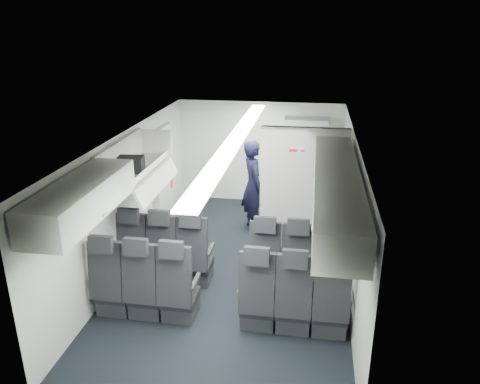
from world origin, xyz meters
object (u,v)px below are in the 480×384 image
(seat_row_front, at_px, (230,262))
(flight_attendant, at_px, (253,186))
(boarding_door, at_px, (164,176))
(seat_row_mid, at_px, (217,296))
(galley_unit, at_px, (304,164))
(carry_on_bag, at_px, (131,164))

(seat_row_front, relative_size, flight_attendant, 1.94)
(seat_row_front, height_order, boarding_door, boarding_door)
(seat_row_front, xyz_separation_m, flight_attendant, (0.06, 2.07, 0.45))
(seat_row_mid, height_order, boarding_door, boarding_door)
(seat_row_mid, bearing_deg, galley_unit, 77.12)
(flight_attendant, bearing_deg, seat_row_mid, 154.53)
(galley_unit, xyz_separation_m, flight_attendant, (-0.89, -1.18, -0.09))
(galley_unit, height_order, flight_attendant, galley_unit)
(carry_on_bag, bearing_deg, seat_row_mid, -42.35)
(boarding_door, height_order, carry_on_bag, carry_on_bag)
(seat_row_mid, xyz_separation_m, flight_attendant, (0.06, 2.97, 0.45))
(seat_row_mid, relative_size, flight_attendant, 1.94)
(seat_row_mid, relative_size, boarding_door, 1.79)
(seat_row_mid, xyz_separation_m, galley_unit, (0.95, 4.15, 0.55))
(galley_unit, relative_size, carry_on_bag, 5.29)
(seat_row_mid, xyz_separation_m, carry_on_bag, (-1.44, 1.00, 1.39))
(flight_attendant, distance_m, carry_on_bag, 2.65)
(seat_row_front, bearing_deg, galley_unit, 73.72)
(galley_unit, bearing_deg, flight_attendant, -126.93)
(flight_attendant, relative_size, carry_on_bag, 4.77)
(seat_row_mid, distance_m, carry_on_bag, 2.24)
(seat_row_mid, bearing_deg, carry_on_bag, 145.12)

